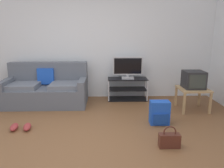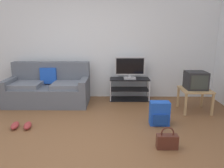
{
  "view_description": "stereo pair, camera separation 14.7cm",
  "coord_description": "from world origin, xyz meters",
  "px_view_note": "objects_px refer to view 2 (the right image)",
  "views": [
    {
      "loc": [
        0.45,
        -2.87,
        1.58
      ],
      "look_at": [
        0.56,
        0.91,
        0.68
      ],
      "focal_mm": 35.31,
      "sensor_mm": 36.0,
      "label": 1
    },
    {
      "loc": [
        0.6,
        -2.87,
        1.58
      ],
      "look_at": [
        0.56,
        0.91,
        0.68
      ],
      "focal_mm": 35.31,
      "sensor_mm": 36.0,
      "label": 2
    }
  ],
  "objects_px": {
    "crt_tv": "(196,80)",
    "handbag": "(167,141)",
    "side_table": "(195,92)",
    "flat_tv": "(130,68)",
    "backpack": "(159,113)",
    "tv_stand": "(129,89)",
    "sneakers_pair": "(21,125)",
    "couch": "(49,89)"
  },
  "relations": [
    {
      "from": "couch",
      "to": "side_table",
      "type": "xyz_separation_m",
      "value": [
        3.09,
        -0.48,
        0.07
      ]
    },
    {
      "from": "backpack",
      "to": "handbag",
      "type": "relative_size",
      "value": 1.29
    },
    {
      "from": "side_table",
      "to": "backpack",
      "type": "height_order",
      "value": "side_table"
    },
    {
      "from": "tv_stand",
      "to": "backpack",
      "type": "bearing_deg",
      "value": -73.65
    },
    {
      "from": "crt_tv",
      "to": "sneakers_pair",
      "type": "height_order",
      "value": "crt_tv"
    },
    {
      "from": "flat_tv",
      "to": "side_table",
      "type": "xyz_separation_m",
      "value": [
        1.26,
        -0.74,
        -0.36
      ]
    },
    {
      "from": "flat_tv",
      "to": "backpack",
      "type": "bearing_deg",
      "value": -73.41
    },
    {
      "from": "couch",
      "to": "handbag",
      "type": "relative_size",
      "value": 5.54
    },
    {
      "from": "tv_stand",
      "to": "backpack",
      "type": "distance_m",
      "value": 1.51
    },
    {
      "from": "side_table",
      "to": "sneakers_pair",
      "type": "height_order",
      "value": "side_table"
    },
    {
      "from": "couch",
      "to": "flat_tv",
      "type": "bearing_deg",
      "value": 7.93
    },
    {
      "from": "flat_tv",
      "to": "backpack",
      "type": "distance_m",
      "value": 1.59
    },
    {
      "from": "crt_tv",
      "to": "backpack",
      "type": "xyz_separation_m",
      "value": [
        -0.84,
        -0.7,
        -0.43
      ]
    },
    {
      "from": "tv_stand",
      "to": "backpack",
      "type": "height_order",
      "value": "tv_stand"
    },
    {
      "from": "crt_tv",
      "to": "backpack",
      "type": "bearing_deg",
      "value": -140.03
    },
    {
      "from": "side_table",
      "to": "crt_tv",
      "type": "height_order",
      "value": "crt_tv"
    },
    {
      "from": "backpack",
      "to": "side_table",
      "type": "bearing_deg",
      "value": 37.43
    },
    {
      "from": "tv_stand",
      "to": "side_table",
      "type": "height_order",
      "value": "tv_stand"
    },
    {
      "from": "handbag",
      "to": "couch",
      "type": "bearing_deg",
      "value": 138.08
    },
    {
      "from": "side_table",
      "to": "flat_tv",
      "type": "bearing_deg",
      "value": 149.7
    },
    {
      "from": "couch",
      "to": "flat_tv",
      "type": "distance_m",
      "value": 1.89
    },
    {
      "from": "side_table",
      "to": "backpack",
      "type": "relative_size",
      "value": 1.39
    },
    {
      "from": "flat_tv",
      "to": "crt_tv",
      "type": "relative_size",
      "value": 1.73
    },
    {
      "from": "couch",
      "to": "backpack",
      "type": "height_order",
      "value": "couch"
    },
    {
      "from": "backpack",
      "to": "handbag",
      "type": "bearing_deg",
      "value": -95.46
    },
    {
      "from": "backpack",
      "to": "sneakers_pair",
      "type": "xyz_separation_m",
      "value": [
        -2.34,
        -0.17,
        -0.16
      ]
    },
    {
      "from": "backpack",
      "to": "sneakers_pair",
      "type": "bearing_deg",
      "value": -177.74
    },
    {
      "from": "couch",
      "to": "tv_stand",
      "type": "height_order",
      "value": "couch"
    },
    {
      "from": "tv_stand",
      "to": "crt_tv",
      "type": "height_order",
      "value": "crt_tv"
    },
    {
      "from": "crt_tv",
      "to": "handbag",
      "type": "xyz_separation_m",
      "value": [
        -0.89,
        -1.51,
        -0.53
      ]
    },
    {
      "from": "flat_tv",
      "to": "tv_stand",
      "type": "bearing_deg",
      "value": 90.0
    },
    {
      "from": "tv_stand",
      "to": "side_table",
      "type": "distance_m",
      "value": 1.48
    },
    {
      "from": "tv_stand",
      "to": "backpack",
      "type": "xyz_separation_m",
      "value": [
        0.42,
        -1.45,
        -0.05
      ]
    },
    {
      "from": "flat_tv",
      "to": "couch",
      "type": "bearing_deg",
      "value": -172.07
    },
    {
      "from": "tv_stand",
      "to": "handbag",
      "type": "xyz_separation_m",
      "value": [
        0.37,
        -2.25,
        -0.14
      ]
    },
    {
      "from": "flat_tv",
      "to": "sneakers_pair",
      "type": "bearing_deg",
      "value": -140.24
    },
    {
      "from": "tv_stand",
      "to": "sneakers_pair",
      "type": "distance_m",
      "value": 2.52
    },
    {
      "from": "couch",
      "to": "crt_tv",
      "type": "relative_size",
      "value": 4.45
    },
    {
      "from": "flat_tv",
      "to": "handbag",
      "type": "height_order",
      "value": "flat_tv"
    },
    {
      "from": "side_table",
      "to": "sneakers_pair",
      "type": "bearing_deg",
      "value": -164.93
    },
    {
      "from": "tv_stand",
      "to": "flat_tv",
      "type": "xyz_separation_m",
      "value": [
        -0.0,
        -0.02,
        0.51
      ]
    },
    {
      "from": "couch",
      "to": "backpack",
      "type": "bearing_deg",
      "value": -27.52
    }
  ]
}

